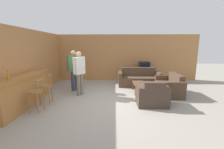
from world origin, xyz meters
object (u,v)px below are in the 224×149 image
object	(u,v)px
bar_chair_mid	(46,88)
tv_unit	(144,76)
couch_far	(139,79)
coffee_table	(139,85)
loveseat_right	(170,87)
tv	(144,67)
person_by_counter	(79,71)
armchair_near	(152,96)
person_by_window	(74,68)
bar_chair_near	(36,94)
bottle	(8,76)
book_on_table	(139,82)

from	to	relation	value
bar_chair_mid	tv_unit	bearing A→B (deg)	40.46
bar_chair_mid	couch_far	bearing A→B (deg)	34.70
bar_chair_mid	couch_far	distance (m)	4.34
coffee_table	couch_far	bearing A→B (deg)	82.03
couch_far	loveseat_right	world-z (taller)	couch_far
bar_chair_mid	loveseat_right	size ratio (longest dim) A/B	0.69
tv	person_by_counter	size ratio (longest dim) A/B	0.32
tv_unit	person_by_counter	bearing A→B (deg)	-141.02
couch_far	armchair_near	world-z (taller)	couch_far
armchair_near	person_by_counter	bearing A→B (deg)	159.10
coffee_table	bar_chair_mid	bearing A→B (deg)	-158.96
loveseat_right	person_by_window	size ratio (longest dim) A/B	0.83
tv_unit	person_by_counter	distance (m)	3.99
armchair_near	loveseat_right	distance (m)	1.56
bar_chair_mid	tv	size ratio (longest dim) A/B	1.82
bar_chair_mid	person_by_window	distance (m)	1.70
coffee_table	tv_unit	xyz separation A→B (m)	(0.59, 2.09, -0.07)
bar_chair_mid	bar_chair_near	bearing A→B (deg)	-90.02
bar_chair_near	tv	distance (m)	5.69
bottle	person_by_window	bearing A→B (deg)	64.26
bar_chair_mid	loveseat_right	distance (m)	4.74
bar_chair_near	coffee_table	xyz separation A→B (m)	(3.40, 1.97, -0.22)
couch_far	tv_unit	xyz separation A→B (m)	(0.43, 0.94, -0.05)
loveseat_right	tv_unit	bearing A→B (deg)	105.04
coffee_table	book_on_table	bearing A→B (deg)	85.82
bar_chair_near	book_on_table	bearing A→B (deg)	31.37
person_by_counter	bar_chair_mid	bearing A→B (deg)	-135.16
bar_chair_near	armchair_near	xyz separation A→B (m)	(3.60, 0.58, -0.24)
armchair_near	coffee_table	xyz separation A→B (m)	(-0.20, 1.39, 0.02)
bar_chair_mid	person_by_counter	size ratio (longest dim) A/B	0.58
bar_chair_near	armchair_near	distance (m)	3.65
loveseat_right	book_on_table	xyz separation A→B (m)	(-1.20, 0.31, 0.10)
book_on_table	person_by_window	distance (m)	2.91
loveseat_right	tv	bearing A→B (deg)	105.06
tv_unit	person_by_window	xyz separation A→B (m)	(-3.43, -1.85, 0.73)
bottle	book_on_table	distance (m)	4.69
bar_chair_near	bar_chair_mid	bearing A→B (deg)	89.98
bar_chair_near	person_by_window	size ratio (longest dim) A/B	0.57
armchair_near	tv_unit	bearing A→B (deg)	83.57
couch_far	bar_chair_near	bearing A→B (deg)	-138.74
person_by_window	bottle	bearing A→B (deg)	-115.74
tv_unit	tv	distance (m)	0.55
armchair_near	tv_unit	xyz separation A→B (m)	(0.39, 3.48, -0.05)
tv	book_on_table	size ratio (longest dim) A/B	2.95
bar_chair_mid	bottle	size ratio (longest dim) A/B	4.26
bottle	couch_far	bearing A→B (deg)	38.74
armchair_near	person_by_counter	xyz separation A→B (m)	(-2.66, 1.01, 0.67)
bottle	armchair_near	bearing A→B (deg)	10.80
bar_chair_near	person_by_counter	world-z (taller)	person_by_counter
tv	couch_far	bearing A→B (deg)	-114.58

